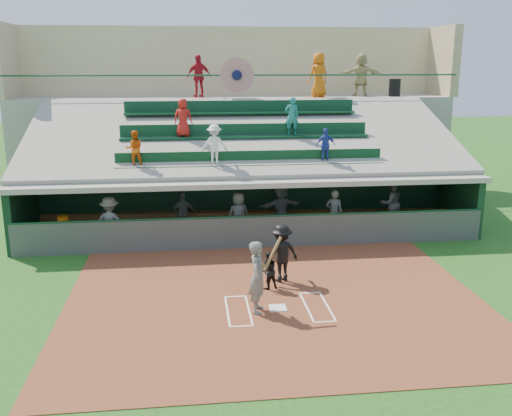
{
  "coord_description": "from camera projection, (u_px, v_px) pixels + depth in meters",
  "views": [
    {
      "loc": [
        -2.14,
        -13.37,
        6.16
      ],
      "look_at": [
        -0.16,
        3.5,
        1.8
      ],
      "focal_mm": 40.0,
      "sensor_mm": 36.0,
      "label": 1
    }
  ],
  "objects": [
    {
      "name": "trash_bin",
      "position": [
        395.0,
        88.0,
        26.55
      ],
      "size": [
        0.53,
        0.53,
        0.8
      ],
      "primitive_type": "cylinder",
      "color": "black",
      "rests_on": "concourse_slab"
    },
    {
      "name": "concourse_staff_b",
      "position": [
        319.0,
        75.0,
        25.59
      ],
      "size": [
        1.13,
        0.93,
        1.98
      ],
      "primitive_type": "imported",
      "rotation": [
        0.0,
        0.0,
        3.5
      ],
      "color": "#C85A0B",
      "rests_on": "concourse_slab"
    },
    {
      "name": "dugout_floor",
      "position": [
        250.0,
        233.0,
        21.12
      ],
      "size": [
        16.0,
        3.5,
        0.04
      ],
      "primitive_type": "cube",
      "color": "gray",
      "rests_on": "ground"
    },
    {
      "name": "grandstand",
      "position": [
        240.0,
        157.0,
        24.18
      ],
      "size": [
        20.4,
        10.4,
        7.8
      ],
      "color": "#484D48",
      "rests_on": "ground"
    },
    {
      "name": "dugout_player_c",
      "position": [
        239.0,
        215.0,
        20.29
      ],
      "size": [
        0.92,
        0.73,
        1.65
      ],
      "primitive_type": "imported",
      "rotation": [
        0.0,
        0.0,
        3.43
      ],
      "color": "#5A5C57",
      "rests_on": "dugout_floor"
    },
    {
      "name": "dugout_player_e",
      "position": [
        334.0,
        213.0,
        20.56
      ],
      "size": [
        0.72,
        0.6,
        1.69
      ],
      "primitive_type": "imported",
      "rotation": [
        0.0,
        0.0,
        2.76
      ],
      "color": "#5B5E58",
      "rests_on": "dugout_floor"
    },
    {
      "name": "home_plate",
      "position": [
        278.0,
        308.0,
        14.63
      ],
      "size": [
        0.43,
        0.43,
        0.03
      ],
      "primitive_type": "cube",
      "color": "white",
      "rests_on": "dirt_slab"
    },
    {
      "name": "dugout_bench",
      "position": [
        247.0,
        218.0,
        22.16
      ],
      "size": [
        16.74,
        1.87,
        0.5
      ],
      "primitive_type": "cube",
      "rotation": [
        0.0,
        0.0,
        -0.08
      ],
      "color": "brown",
      "rests_on": "dugout_floor"
    },
    {
      "name": "ground",
      "position": [
        278.0,
        309.0,
        14.63
      ],
      "size": [
        100.0,
        100.0,
        0.0
      ],
      "primitive_type": "plane",
      "color": "#1C4D15",
      "rests_on": "ground"
    },
    {
      "name": "home_umpire",
      "position": [
        281.0,
        253.0,
        16.29
      ],
      "size": [
        1.25,
        1.0,
        1.69
      ],
      "primitive_type": "imported",
      "rotation": [
        0.0,
        0.0,
        3.53
      ],
      "color": "black",
      "rests_on": "dirt_slab"
    },
    {
      "name": "white_table",
      "position": [
        67.0,
        236.0,
        19.5
      ],
      "size": [
        0.84,
        0.67,
        0.69
      ],
      "primitive_type": "cube",
      "rotation": [
        0.0,
        0.0,
        0.11
      ],
      "color": "white",
      "rests_on": "dugout_floor"
    },
    {
      "name": "catcher",
      "position": [
        268.0,
        271.0,
        15.8
      ],
      "size": [
        0.63,
        0.56,
        1.06
      ],
      "primitive_type": "imported",
      "rotation": [
        0.0,
        0.0,
        3.51
      ],
      "color": "black",
      "rests_on": "dirt_slab"
    },
    {
      "name": "concourse_slab",
      "position": [
        235.0,
        146.0,
        27.05
      ],
      "size": [
        20.0,
        3.0,
        4.6
      ],
      "primitive_type": "cube",
      "color": "gray",
      "rests_on": "ground"
    },
    {
      "name": "dugout_player_f",
      "position": [
        391.0,
        203.0,
        21.59
      ],
      "size": [
        1.02,
        0.85,
        1.87
      ],
      "primitive_type": "imported",
      "rotation": [
        0.0,
        0.0,
        3.32
      ],
      "color": "#575954",
      "rests_on": "dugout_floor"
    },
    {
      "name": "batters_box_chalk",
      "position": [
        278.0,
        308.0,
        14.63
      ],
      "size": [
        2.65,
        1.85,
        0.01
      ],
      "color": "white",
      "rests_on": "dirt_slab"
    },
    {
      "name": "dirt_slab",
      "position": [
        275.0,
        301.0,
        15.11
      ],
      "size": [
        11.0,
        9.0,
        0.02
      ],
      "primitive_type": "cube",
      "color": "brown",
      "rests_on": "ground"
    },
    {
      "name": "concourse_staff_c",
      "position": [
        361.0,
        75.0,
        26.52
      ],
      "size": [
        1.89,
        0.89,
        1.96
      ],
      "primitive_type": "imported",
      "rotation": [
        0.0,
        0.0,
        2.96
      ],
      "color": "tan",
      "rests_on": "concourse_slab"
    },
    {
      "name": "dugout_player_b",
      "position": [
        183.0,
        213.0,
        20.74
      ],
      "size": [
        0.96,
        0.54,
        1.55
      ],
      "primitive_type": "imported",
      "rotation": [
        0.0,
        0.0,
        3.33
      ],
      "color": "#555752",
      "rests_on": "dugout_floor"
    },
    {
      "name": "concourse_staff_a",
      "position": [
        199.0,
        76.0,
        25.46
      ],
      "size": [
        1.19,
        0.78,
        1.89
      ],
      "primitive_type": "imported",
      "rotation": [
        0.0,
        0.0,
        3.46
      ],
      "color": "#A3121E",
      "rests_on": "concourse_slab"
    },
    {
      "name": "batter_at_plate",
      "position": [
        258.0,
        277.0,
        14.25
      ],
      "size": [
        0.91,
        0.79,
        1.95
      ],
      "color": "#565853",
      "rests_on": "dirt_slab"
    },
    {
      "name": "dugout_player_d",
      "position": [
        281.0,
        208.0,
        21.1
      ],
      "size": [
        1.72,
        0.89,
        1.78
      ],
      "primitive_type": "imported",
      "rotation": [
        0.0,
        0.0,
        3.37
      ],
      "color": "#5B5E59",
      "rests_on": "dugout_floor"
    },
    {
      "name": "dugout_player_a",
      "position": [
        110.0,
        222.0,
        19.23
      ],
      "size": [
        1.21,
        0.81,
        1.75
      ],
      "primitive_type": "imported",
      "rotation": [
        0.0,
        0.0,
        2.99
      ],
      "color": "#5C5E59",
      "rests_on": "dugout_floor"
    },
    {
      "name": "water_cooler",
      "position": [
        63.0,
        221.0,
        19.33
      ],
      "size": [
        0.37,
        0.37,
        0.37
      ],
      "primitive_type": "cylinder",
      "color": "orange",
      "rests_on": "white_table"
    }
  ]
}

